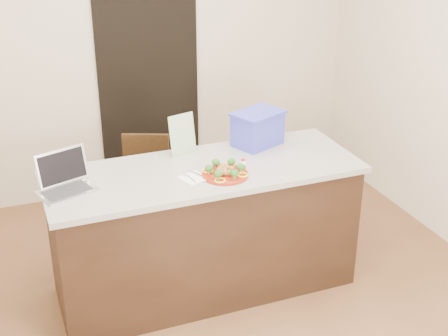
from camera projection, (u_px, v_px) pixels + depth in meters
name	position (u px, v px, depth m)	size (l,w,h in m)	color
ground	(218.00, 306.00, 4.22)	(4.00, 4.00, 0.00)	brown
room_shell	(217.00, 74.00, 3.54)	(4.00, 4.00, 4.00)	white
doorway	(149.00, 82.00, 5.51)	(0.90, 0.02, 2.00)	black
island	(205.00, 230.00, 4.24)	(2.06, 0.76, 0.92)	black
plate	(225.00, 174.00, 3.94)	(0.30, 0.30, 0.02)	maroon
meatballs	(224.00, 170.00, 3.93)	(0.12, 0.12, 0.04)	brown
broccoli	(225.00, 168.00, 3.92)	(0.25, 0.25, 0.04)	#194813
pepper_rings	(225.00, 173.00, 3.94)	(0.26, 0.26, 0.01)	yellow
napkin	(193.00, 178.00, 3.91)	(0.15, 0.15, 0.01)	white
fork	(190.00, 177.00, 3.91)	(0.03, 0.14, 0.00)	silver
knife	(199.00, 177.00, 3.91)	(0.06, 0.19, 0.01)	white
yogurt_bottle	(243.00, 165.00, 4.02)	(0.04, 0.04, 0.08)	white
laptop	(65.00, 179.00, 3.76)	(0.38, 0.35, 0.23)	silver
leaflet	(182.00, 134.00, 4.22)	(0.20, 0.00, 0.28)	silver
blue_box	(257.00, 128.00, 4.36)	(0.41, 0.36, 0.25)	#3239B5
chair	(150.00, 180.00, 4.91)	(0.48, 0.49, 0.83)	#382211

